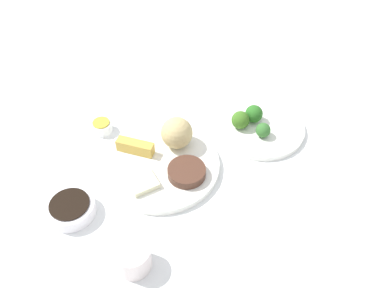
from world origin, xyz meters
TOP-DOWN VIEW (x-y plane):
  - tabletop at (0.00, 0.00)m, footprint 2.20×2.20m
  - main_plate at (0.01, 0.01)m, footprint 0.28×0.28m
  - rice_scoop at (0.06, 0.05)m, footprint 0.08×0.08m
  - spring_roll at (-0.04, 0.06)m, footprint 0.09×0.08m
  - crab_rangoon_wonton at (-0.05, -0.04)m, footprint 0.07×0.07m
  - stir_fry_heap at (0.05, -0.05)m, footprint 0.09×0.09m
  - broccoli_plate at (0.29, 0.04)m, footprint 0.23×0.23m
  - broccoli_floret_0 at (0.28, 0.06)m, footprint 0.05×0.05m
  - broccoli_floret_1 at (0.27, 0.00)m, footprint 0.04×0.04m
  - broccoli_floret_2 at (0.24, 0.05)m, footprint 0.05×0.05m
  - soy_sauce_bowl at (-0.21, -0.05)m, footprint 0.10×0.10m
  - soy_sauce_bowl_liquid at (-0.21, -0.05)m, footprint 0.08×0.08m
  - sauce_ramekin_hot_mustard at (-0.09, 0.18)m, footprint 0.05×0.05m
  - sauce_ramekin_hot_mustard_liquid at (-0.09, 0.18)m, footprint 0.04×0.04m
  - teacup at (-0.12, -0.21)m, footprint 0.07×0.07m

SIDE VIEW (x-z plane):
  - tabletop at x=0.00m, z-range 0.00..0.02m
  - broccoli_plate at x=0.29m, z-range 0.02..0.03m
  - main_plate at x=0.01m, z-range 0.02..0.04m
  - sauce_ramekin_hot_mustard at x=-0.09m, z-range 0.02..0.05m
  - soy_sauce_bowl at x=-0.21m, z-range 0.02..0.05m
  - crab_rangoon_wonton at x=-0.05m, z-range 0.04..0.05m
  - stir_fry_heap at x=0.05m, z-range 0.04..0.06m
  - teacup at x=-0.12m, z-range 0.02..0.07m
  - sauce_ramekin_hot_mustard_liquid at x=-0.09m, z-range 0.05..0.05m
  - spring_roll at x=-0.04m, z-range 0.04..0.07m
  - broccoli_floret_1 at x=0.27m, z-range 0.03..0.07m
  - soy_sauce_bowl_liquid at x=-0.21m, z-range 0.05..0.05m
  - broccoli_floret_2 at x=0.24m, z-range 0.03..0.08m
  - broccoli_floret_0 at x=0.28m, z-range 0.03..0.08m
  - rice_scoop at x=0.06m, z-range 0.04..0.11m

